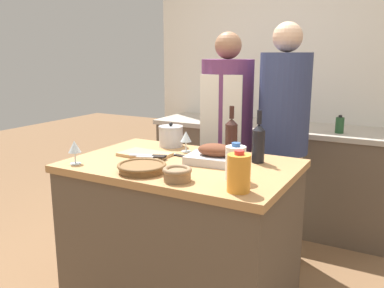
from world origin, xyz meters
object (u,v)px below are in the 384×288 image
at_px(stock_pot, 171,136).
at_px(wine_glass_right, 186,137).
at_px(roasting_pan, 216,156).
at_px(condiment_bottle_short, 266,118).
at_px(wicker_basket, 142,167).
at_px(cutting_board, 145,154).
at_px(wine_bottle_green, 258,142).
at_px(knife_chef, 149,156).
at_px(knife_bread, 151,157).
at_px(milk_jug, 236,163).
at_px(wine_glass_left, 75,147).
at_px(wine_bottle_dark, 231,135).
at_px(person_cook_aproned, 226,135).
at_px(person_cook_guest, 283,135).
at_px(knife_paring, 173,155).
at_px(juice_jug, 239,173).
at_px(condiment_bottle_tall, 340,125).
at_px(mixing_bowl, 177,174).

relative_size(stock_pot, wine_glass_right, 1.24).
height_order(roasting_pan, stock_pot, stock_pot).
distance_m(roasting_pan, condiment_bottle_short, 1.49).
xyz_separation_m(stock_pot, wine_glass_right, (0.16, -0.09, 0.02)).
distance_m(wicker_basket, stock_pot, 0.60).
xyz_separation_m(cutting_board, wine_bottle_green, (0.63, 0.18, 0.10)).
distance_m(cutting_board, knife_chef, 0.08).
xyz_separation_m(wicker_basket, knife_bread, (-0.09, 0.21, -0.00)).
relative_size(milk_jug, wine_glass_left, 1.40).
bearing_deg(wine_bottle_dark, person_cook_aproned, 116.60).
bearing_deg(condiment_bottle_short, person_cook_guest, -62.81).
bearing_deg(person_cook_aproned, wine_glass_right, -99.32).
distance_m(roasting_pan, wine_bottle_green, 0.25).
xyz_separation_m(wicker_basket, cutting_board, (-0.18, 0.28, -0.02)).
xyz_separation_m(wicker_basket, person_cook_guest, (0.40, 1.10, 0.01)).
bearing_deg(knife_paring, wine_bottle_dark, 34.43).
relative_size(knife_paring, knife_bread, 1.11).
bearing_deg(knife_bread, roasting_pan, 18.76).
xyz_separation_m(cutting_board, person_cook_guest, (0.58, 0.83, 0.02)).
height_order(juice_jug, wine_glass_right, juice_jug).
xyz_separation_m(cutting_board, person_cook_aproned, (0.16, 0.82, -0.01)).
relative_size(stock_pot, condiment_bottle_tall, 1.11).
xyz_separation_m(cutting_board, wine_glass_right, (0.16, 0.20, 0.08)).
bearing_deg(wicker_basket, knife_paring, 96.73).
xyz_separation_m(roasting_pan, wine_bottle_green, (0.19, 0.13, 0.07)).
bearing_deg(condiment_bottle_tall, knife_chef, -118.62).
bearing_deg(wine_glass_left, condiment_bottle_tall, 57.88).
height_order(wine_bottle_dark, wine_glass_right, wine_bottle_dark).
height_order(knife_chef, condiment_bottle_tall, condiment_bottle_tall).
height_order(knife_bread, person_cook_aproned, person_cook_aproned).
bearing_deg(person_cook_guest, person_cook_aproned, 165.27).
height_order(milk_jug, condiment_bottle_tall, milk_jug).
bearing_deg(knife_chef, person_cook_guest, 59.83).
distance_m(wicker_basket, wine_bottle_green, 0.65).
bearing_deg(wine_bottle_green, wine_glass_right, 177.27).
distance_m(roasting_pan, milk_jug, 0.31).
relative_size(milk_jug, condiment_bottle_short, 1.39).
xyz_separation_m(stock_pot, wine_glass_left, (-0.22, -0.62, 0.03)).
relative_size(wicker_basket, cutting_board, 0.84).
bearing_deg(person_cook_guest, juice_jug, -98.89).
xyz_separation_m(knife_paring, knife_bread, (-0.04, -0.17, 0.02)).
distance_m(cutting_board, condiment_bottle_tall, 1.64).
relative_size(stock_pot, person_cook_guest, 0.09).
height_order(wine_glass_left, wine_glass_right, wine_glass_left).
xyz_separation_m(stock_pot, mixing_bowl, (0.41, -0.61, -0.03)).
relative_size(wine_glass_right, knife_bread, 0.81).
bearing_deg(stock_pot, knife_bread, -75.32).
distance_m(wine_glass_right, condiment_bottle_tall, 1.38).
bearing_deg(wine_bottle_green, roasting_pan, -145.06).
bearing_deg(mixing_bowl, wine_bottle_dark, 89.14).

